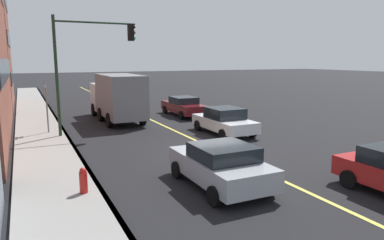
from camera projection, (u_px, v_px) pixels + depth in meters
ground at (210, 147)px, 16.76m from camera, size 200.00×200.00×0.00m
sidewalk_slab at (50, 165)px, 13.72m from camera, size 80.00×2.57×0.15m
curb_edge at (82, 161)px, 14.23m from camera, size 80.00×0.16×0.15m
lane_stripe_center at (210, 147)px, 16.76m from camera, size 80.00×0.16×0.01m
car_white at (224, 121)px, 19.69m from camera, size 4.34×2.05×1.48m
car_silver at (221, 165)px, 11.53m from camera, size 4.06×2.12×1.44m
car_maroon at (184, 106)px, 26.02m from camera, size 4.68×1.96×1.39m
truck_gray at (117, 96)px, 23.69m from camera, size 7.29×2.39×3.13m
traffic_light_mast at (87, 55)px, 18.58m from camera, size 0.28×4.31×6.32m
street_sign_post at (47, 104)px, 19.21m from camera, size 0.60×0.08×2.89m
fire_hydrant at (84, 183)px, 10.65m from camera, size 0.24×0.24×0.94m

